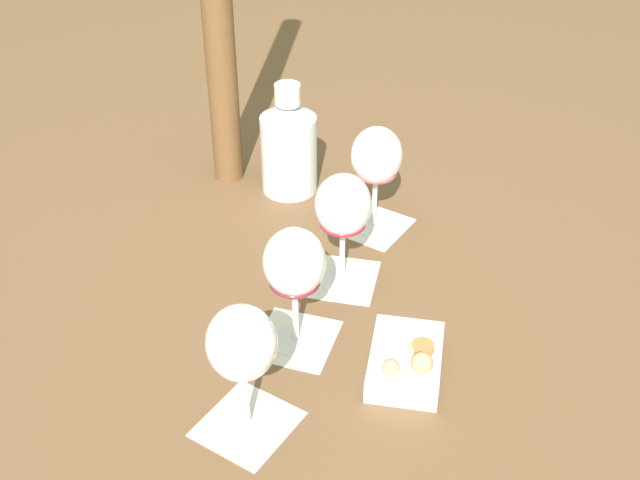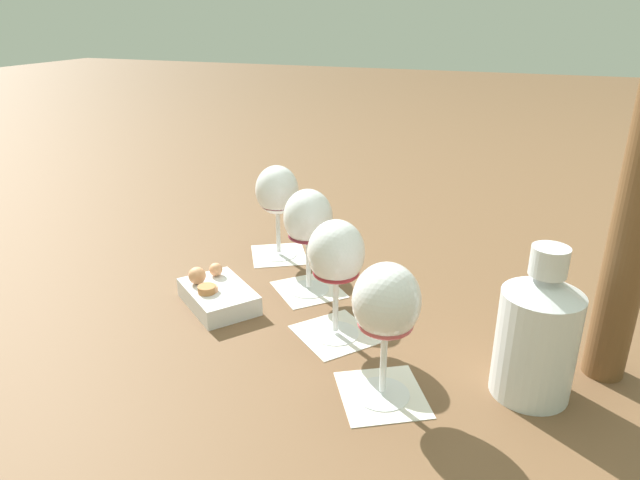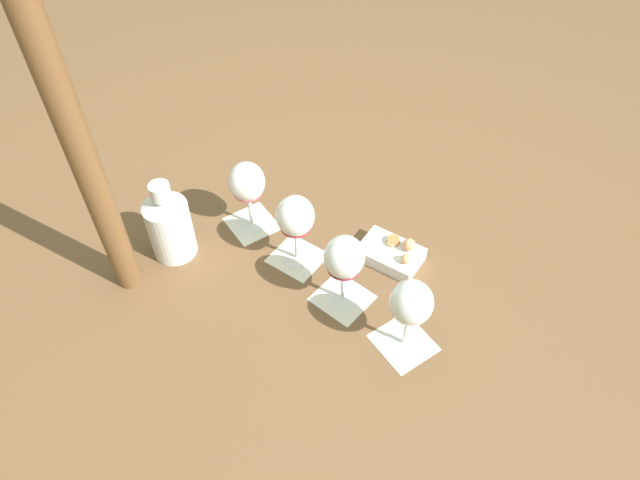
{
  "view_description": "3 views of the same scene",
  "coord_description": "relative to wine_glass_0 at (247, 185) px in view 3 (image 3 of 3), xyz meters",
  "views": [
    {
      "loc": [
        0.42,
        0.81,
        0.77
      ],
      "look_at": [
        0.0,
        -0.0,
        0.13
      ],
      "focal_mm": 45.0,
      "sensor_mm": 36.0,
      "label": 1
    },
    {
      "loc": [
        -0.77,
        -0.29,
        0.46
      ],
      "look_at": [
        0.0,
        -0.0,
        0.13
      ],
      "focal_mm": 32.0,
      "sensor_mm": 36.0,
      "label": 2
    },
    {
      "loc": [
        0.8,
        -0.06,
        1.0
      ],
      "look_at": [
        0.0,
        -0.0,
        0.13
      ],
      "focal_mm": 32.0,
      "sensor_mm": 36.0,
      "label": 3
    }
  ],
  "objects": [
    {
      "name": "snack_dish",
      "position": [
        0.14,
        0.32,
        -0.11
      ],
      "size": [
        0.16,
        0.17,
        0.06
      ],
      "color": "silver",
      "rests_on": "ground_plane"
    },
    {
      "name": "tasting_card_0",
      "position": [
        0.0,
        0.0,
        -0.13
      ],
      "size": [
        0.15,
        0.15,
        0.0
      ],
      "color": "silver",
      "rests_on": "ground_plane"
    },
    {
      "name": "ground_plane",
      "position": [
        0.18,
        0.15,
        -0.13
      ],
      "size": [
        8.0,
        8.0,
        0.0
      ],
      "primitive_type": "plane",
      "color": "brown"
    },
    {
      "name": "tasting_card_1",
      "position": [
        0.12,
        0.11,
        -0.13
      ],
      "size": [
        0.15,
        0.15,
        0.0
      ],
      "color": "silver",
      "rests_on": "ground_plane"
    },
    {
      "name": "umbrella_pole",
      "position": [
        0.16,
        -0.27,
        0.23
      ],
      "size": [
        0.05,
        0.05,
        0.73
      ],
      "color": "brown",
      "rests_on": "ground_plane"
    },
    {
      "name": "ceramic_vase",
      "position": [
        0.07,
        -0.18,
        -0.04
      ],
      "size": [
        0.1,
        0.1,
        0.2
      ],
      "color": "silver",
      "rests_on": "ground_plane"
    },
    {
      "name": "tasting_card_2",
      "position": [
        0.24,
        0.2,
        -0.13
      ],
      "size": [
        0.15,
        0.15,
        0.0
      ],
      "color": "silver",
      "rests_on": "ground_plane"
    },
    {
      "name": "tasting_card_3",
      "position": [
        0.36,
        0.31,
        -0.13
      ],
      "size": [
        0.15,
        0.15,
        0.0
      ],
      "color": "silver",
      "rests_on": "ground_plane"
    },
    {
      "name": "wine_glass_1",
      "position": [
        0.12,
        0.11,
        0.0
      ],
      "size": [
        0.08,
        0.08,
        0.18
      ],
      "color": "white",
      "rests_on": "tasting_card_1"
    },
    {
      "name": "wine_glass_2",
      "position": [
        0.24,
        0.2,
        0.0
      ],
      "size": [
        0.08,
        0.08,
        0.18
      ],
      "color": "white",
      "rests_on": "tasting_card_2"
    },
    {
      "name": "wine_glass_0",
      "position": [
        0.0,
        0.0,
        0.0
      ],
      "size": [
        0.08,
        0.08,
        0.18
      ],
      "color": "white",
      "rests_on": "tasting_card_0"
    },
    {
      "name": "wine_glass_3",
      "position": [
        0.36,
        0.31,
        -0.0
      ],
      "size": [
        0.08,
        0.08,
        0.18
      ],
      "color": "white",
      "rests_on": "tasting_card_3"
    }
  ]
}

